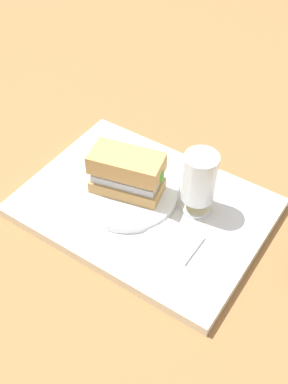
% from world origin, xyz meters
% --- Properties ---
extents(ground_plane, '(3.00, 3.00, 0.00)m').
position_xyz_m(ground_plane, '(0.00, 0.00, 0.00)').
color(ground_plane, olive).
extents(tray, '(0.44, 0.32, 0.02)m').
position_xyz_m(tray, '(0.00, 0.00, 0.01)').
color(tray, beige).
rests_on(tray, ground_plane).
extents(placemat, '(0.38, 0.27, 0.00)m').
position_xyz_m(placemat, '(0.00, 0.00, 0.02)').
color(placemat, silver).
rests_on(placemat, tray).
extents(plate, '(0.19, 0.19, 0.01)m').
position_xyz_m(plate, '(-0.04, 0.00, 0.03)').
color(plate, white).
rests_on(plate, placemat).
extents(sandwich, '(0.14, 0.09, 0.08)m').
position_xyz_m(sandwich, '(-0.03, 0.00, 0.08)').
color(sandwich, tan).
rests_on(sandwich, plate).
extents(beer_glass, '(0.06, 0.06, 0.12)m').
position_xyz_m(beer_glass, '(0.09, 0.04, 0.09)').
color(beer_glass, silver).
rests_on(beer_glass, placemat).
extents(napkin_folded, '(0.09, 0.07, 0.01)m').
position_xyz_m(napkin_folded, '(0.09, -0.05, 0.02)').
color(napkin_folded, white).
rests_on(napkin_folded, placemat).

